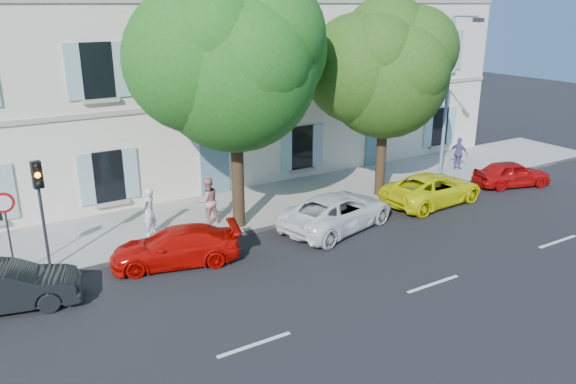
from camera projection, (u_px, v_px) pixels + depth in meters
ground at (351, 238)px, 19.87m from camera, size 90.00×90.00×0.00m
sidewalk at (286, 200)px, 23.45m from camera, size 36.00×4.50×0.15m
kerb at (315, 216)px, 21.69m from camera, size 36.00×0.16×0.16m
building at (222, 46)px, 26.21m from camera, size 28.00×7.00×12.00m
car_dark_sedan at (5, 287)px, 15.11m from camera, size 4.08×2.21×1.28m
car_red_coupe at (175, 247)px, 17.76m from camera, size 4.35×2.67×1.18m
car_white_coupe at (337, 211)px, 20.56m from camera, size 5.19×3.36×1.33m
car_yellow_supercar at (433, 189)px, 23.15m from camera, size 4.71×2.42×1.27m
car_red_hatchback at (512, 174)px, 25.37m from camera, size 3.71×2.33×1.18m
tree_left at (235, 69)px, 18.84m from camera, size 5.68×5.68×8.81m
tree_right at (385, 75)px, 22.41m from camera, size 5.07×5.07×7.82m
traffic_light at (39, 192)px, 16.40m from camera, size 0.30×0.39×3.46m
road_sign at (6, 217)px, 16.16m from camera, size 0.61×0.08×2.65m
street_lamp at (450, 93)px, 23.88m from camera, size 0.25×1.55×7.31m
pedestrian_a at (149, 212)px, 19.56m from camera, size 0.74×0.71×1.71m
pedestrian_b at (208, 201)px, 20.55m from camera, size 0.89×0.71×1.77m
pedestrian_c at (459, 154)px, 27.37m from camera, size 0.64×1.00×1.58m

